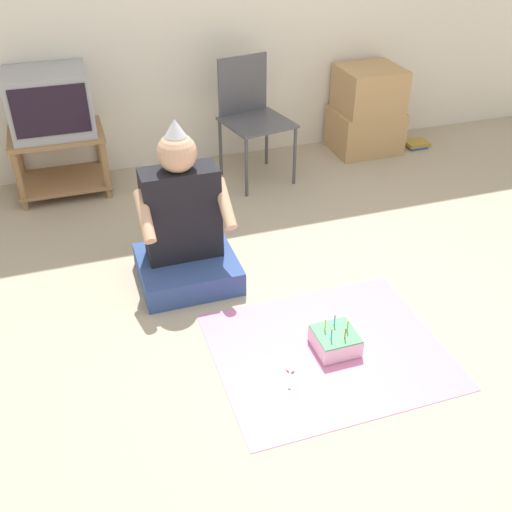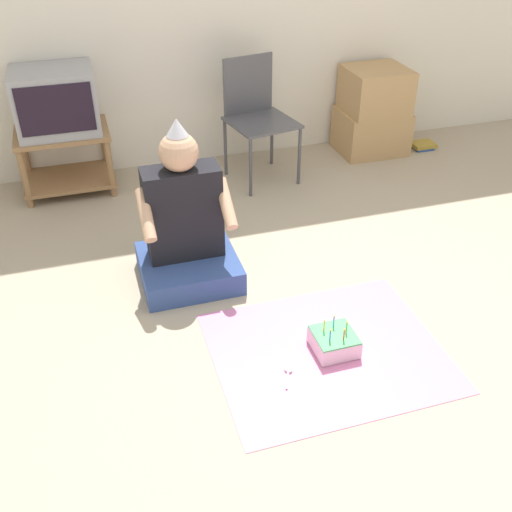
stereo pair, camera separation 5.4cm
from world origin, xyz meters
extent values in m
plane|color=tan|center=(0.00, 0.00, 0.00)|extent=(16.00, 16.00, 0.00)
cube|color=#997047|center=(-1.16, 2.02, 0.43)|extent=(0.62, 0.46, 0.03)
cube|color=#997047|center=(-1.16, 2.02, 0.08)|extent=(0.62, 0.46, 0.02)
cylinder|color=#997047|center=(-1.44, 1.83, 0.22)|extent=(0.04, 0.04, 0.44)
cylinder|color=#997047|center=(-0.88, 1.83, 0.22)|extent=(0.04, 0.04, 0.44)
cylinder|color=#997047|center=(-1.44, 2.22, 0.22)|extent=(0.04, 0.04, 0.44)
cylinder|color=#997047|center=(-0.88, 2.22, 0.22)|extent=(0.04, 0.04, 0.44)
cube|color=#99999E|center=(-1.16, 2.03, 0.65)|extent=(0.52, 0.44, 0.41)
cube|color=black|center=(-1.16, 1.80, 0.66)|extent=(0.46, 0.01, 0.31)
cube|color=#4C4C51|center=(0.19, 1.77, 0.44)|extent=(0.51, 0.51, 0.02)
cube|color=#4C4C51|center=(0.15, 1.97, 0.64)|extent=(0.38, 0.09, 0.41)
cylinder|color=#4C4C51|center=(0.03, 1.54, 0.22)|extent=(0.02, 0.02, 0.44)
cylinder|color=#4C4C51|center=(0.42, 1.62, 0.22)|extent=(0.02, 0.02, 0.44)
cylinder|color=#4C4C51|center=(-0.04, 1.92, 0.22)|extent=(0.02, 0.02, 0.44)
cylinder|color=#4C4C51|center=(0.34, 2.00, 0.22)|extent=(0.02, 0.02, 0.44)
cube|color=tan|center=(1.18, 2.01, 0.17)|extent=(0.52, 0.43, 0.33)
cube|color=tan|center=(1.18, 2.01, 0.50)|extent=(0.46, 0.43, 0.33)
cube|color=#284793|center=(1.61, 1.91, 0.01)|extent=(0.14, 0.14, 0.02)
cube|color=#A88933|center=(1.62, 1.91, 0.03)|extent=(0.18, 0.15, 0.03)
cube|color=#334C8C|center=(-0.58, 0.69, 0.07)|extent=(0.53, 0.50, 0.14)
cube|color=black|center=(-0.58, 0.74, 0.40)|extent=(0.41, 0.18, 0.52)
sphere|color=tan|center=(-0.58, 0.74, 0.75)|extent=(0.20, 0.20, 0.20)
cone|color=silver|center=(-0.58, 0.74, 0.88)|extent=(0.11, 0.11, 0.09)
cylinder|color=tan|center=(-0.79, 0.63, 0.48)|extent=(0.06, 0.27, 0.22)
cylinder|color=tan|center=(-0.37, 0.63, 0.48)|extent=(0.06, 0.27, 0.22)
cube|color=pink|center=(-0.07, -0.10, 0.00)|extent=(1.08, 0.91, 0.01)
cube|color=silver|center=(-0.04, -0.10, 0.05)|extent=(0.20, 0.20, 0.09)
cube|color=#4CB266|center=(-0.04, -0.10, 0.10)|extent=(0.20, 0.20, 0.01)
cylinder|color=#66C666|center=(0.01, -0.10, 0.13)|extent=(0.01, 0.01, 0.06)
sphere|color=#FFCC4C|center=(0.01, -0.10, 0.16)|extent=(0.01, 0.01, 0.01)
cylinder|color=#4C7FE5|center=(-0.02, -0.04, 0.13)|extent=(0.01, 0.01, 0.06)
sphere|color=#FFCC4C|center=(-0.02, -0.04, 0.16)|extent=(0.01, 0.01, 0.01)
cylinder|color=yellow|center=(-0.08, -0.06, 0.13)|extent=(0.01, 0.01, 0.06)
sphere|color=#FFCC4C|center=(-0.08, -0.06, 0.16)|extent=(0.01, 0.01, 0.01)
cylinder|color=#4C7FE5|center=(-0.08, -0.13, 0.13)|extent=(0.01, 0.01, 0.06)
sphere|color=#FFCC4C|center=(-0.08, -0.13, 0.16)|extent=(0.01, 0.01, 0.01)
cylinder|color=#EA4C4C|center=(-0.02, -0.15, 0.13)|extent=(0.01, 0.01, 0.06)
sphere|color=#FFCC4C|center=(-0.02, -0.15, 0.16)|extent=(0.01, 0.01, 0.01)
ellipsoid|color=white|center=(-0.30, -0.17, 0.01)|extent=(0.04, 0.05, 0.01)
cube|color=white|center=(-0.32, -0.23, 0.01)|extent=(0.05, 0.10, 0.01)
camera|label=1|loc=(-1.08, -2.03, 1.98)|focal=42.00mm
camera|label=2|loc=(-1.03, -2.04, 1.98)|focal=42.00mm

